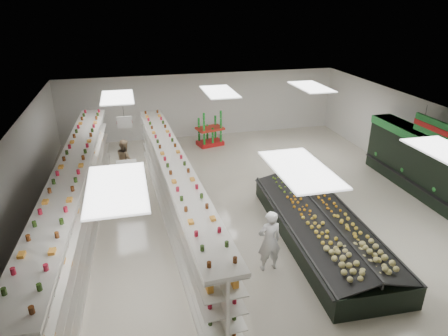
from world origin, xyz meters
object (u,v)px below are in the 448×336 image
object	(u,v)px
soda_endcap	(210,130)
shopper_main	(269,241)
gondola_left	(77,203)
produce_island	(321,227)
gondola_center	(175,191)
shopper_background	(125,159)

from	to	relation	value
soda_endcap	shopper_main	bearing A→B (deg)	-92.79
gondola_left	produce_island	world-z (taller)	gondola_left
gondola_center	shopper_background	distance (m)	3.87
produce_island	soda_endcap	size ratio (longest dim) A/B	4.14
produce_island	shopper_background	xyz separation A→B (m)	(-5.53, 5.93, 0.36)
shopper_background	produce_island	bearing A→B (deg)	-150.09
produce_island	soda_endcap	distance (m)	8.98
produce_island	shopper_main	bearing A→B (deg)	-154.65
shopper_main	gondola_left	bearing A→B (deg)	-34.89
gondola_center	shopper_main	bearing A→B (deg)	-61.07
soda_endcap	shopper_background	world-z (taller)	shopper_background
gondola_center	produce_island	size ratio (longest dim) A/B	1.81
produce_island	shopper_main	xyz separation A→B (m)	(-1.99, -0.94, 0.44)
gondola_center	shopper_main	world-z (taller)	gondola_center
gondola_center	soda_endcap	bearing A→B (deg)	66.19
gondola_left	produce_island	size ratio (longest dim) A/B	1.94
gondola_left	gondola_center	size ratio (longest dim) A/B	1.07
produce_island	shopper_background	size ratio (longest dim) A/B	4.09
gondola_center	produce_island	bearing A→B (deg)	-33.11
gondola_left	produce_island	bearing A→B (deg)	-14.34
soda_endcap	shopper_main	xyz separation A→B (m)	(-0.48, -9.79, 0.11)
shopper_background	soda_endcap	bearing A→B (deg)	-67.15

